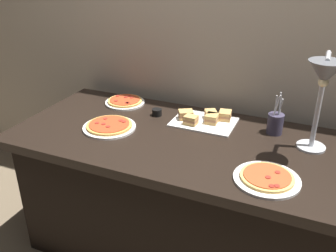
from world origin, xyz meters
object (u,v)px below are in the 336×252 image
object	(u,v)px
pizza_plate_front	(109,126)
pizza_plate_raised_stand	(125,102)
sandwich_platter	(205,119)
heat_lamp	(323,83)
pizza_plate_center	(267,178)
utensil_holder	(275,123)
sauce_cup_near	(157,112)

from	to	relation	value
pizza_plate_front	pizza_plate_raised_stand	bearing A→B (deg)	105.81
sandwich_platter	heat_lamp	bearing A→B (deg)	-18.32
pizza_plate_center	sandwich_platter	bearing A→B (deg)	133.63
pizza_plate_raised_stand	pizza_plate_front	bearing A→B (deg)	-74.19
pizza_plate_front	pizza_plate_raised_stand	distance (m)	0.36
pizza_plate_raised_stand	sandwich_platter	world-z (taller)	sandwich_platter
pizza_plate_center	sandwich_platter	distance (m)	0.62
utensil_holder	heat_lamp	bearing A→B (deg)	-47.69
heat_lamp	pizza_plate_center	distance (m)	0.47
pizza_plate_front	utensil_holder	world-z (taller)	utensil_holder
heat_lamp	utensil_holder	distance (m)	0.43
pizza_plate_raised_stand	sauce_cup_near	xyz separation A→B (m)	(0.27, -0.09, 0.01)
pizza_plate_center	utensil_holder	bearing A→B (deg)	95.31
heat_lamp	pizza_plate_raised_stand	bearing A→B (deg)	167.11
pizza_plate_center	pizza_plate_front	bearing A→B (deg)	169.16
sauce_cup_near	utensil_holder	world-z (taller)	utensil_holder
pizza_plate_front	pizza_plate_raised_stand	size ratio (longest dim) A/B	1.16
pizza_plate_raised_stand	sandwich_platter	size ratio (longest dim) A/B	0.72
heat_lamp	pizza_plate_raised_stand	distance (m)	1.22
heat_lamp	pizza_plate_raised_stand	size ratio (longest dim) A/B	1.97
pizza_plate_raised_stand	pizza_plate_center	bearing A→B (deg)	-27.74
pizza_plate_front	utensil_holder	bearing A→B (deg)	19.68
sandwich_platter	sauce_cup_near	xyz separation A→B (m)	(-0.29, -0.02, -0.00)
sandwich_platter	utensil_holder	size ratio (longest dim) A/B	1.51
sauce_cup_near	utensil_holder	size ratio (longest dim) A/B	0.25
pizza_plate_center	sauce_cup_near	size ratio (longest dim) A/B	4.94
pizza_plate_front	pizza_plate_center	bearing A→B (deg)	-10.84
heat_lamp	utensil_holder	bearing A→B (deg)	132.31
pizza_plate_front	sauce_cup_near	size ratio (longest dim) A/B	5.04
heat_lamp	pizza_plate_center	xyz separation A→B (m)	(-0.15, -0.26, -0.37)
pizza_plate_front	sauce_cup_near	bearing A→B (deg)	57.10
pizza_plate_center	sandwich_platter	size ratio (longest dim) A/B	0.82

